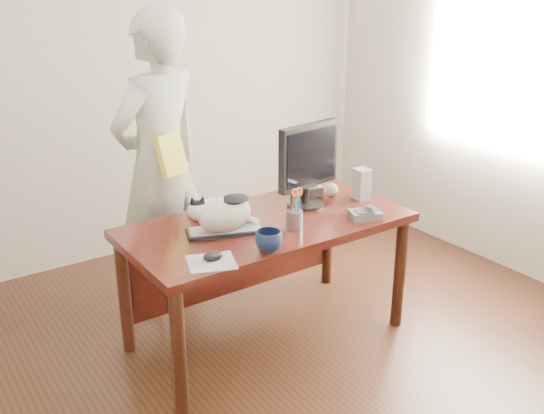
{
  "coord_description": "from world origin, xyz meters",
  "views": [
    {
      "loc": [
        -1.76,
        -2.01,
        2.03
      ],
      "look_at": [
        0.0,
        0.55,
        0.85
      ],
      "focal_mm": 40.0,
      "sensor_mm": 36.0,
      "label": 1
    }
  ],
  "objects_px": {
    "cat": "(222,213)",
    "calculator": "(306,188)",
    "keyboard": "(225,231)",
    "mouse": "(213,256)",
    "baseball": "(332,190)",
    "phone": "(366,214)",
    "person": "(160,165)",
    "pen_cup": "(295,217)",
    "monitor": "(308,161)",
    "book_stack": "(210,209)",
    "coffee_mug": "(269,241)",
    "speaker": "(362,184)",
    "desk": "(259,240)"
  },
  "relations": [
    {
      "from": "calculator",
      "to": "person",
      "type": "height_order",
      "value": "person"
    },
    {
      "from": "phone",
      "to": "person",
      "type": "xyz_separation_m",
      "value": [
        -0.78,
        1.02,
        0.17
      ]
    },
    {
      "from": "cat",
      "to": "person",
      "type": "relative_size",
      "value": 0.21
    },
    {
      "from": "keyboard",
      "to": "mouse",
      "type": "bearing_deg",
      "value": -109.71
    },
    {
      "from": "coffee_mug",
      "to": "person",
      "type": "bearing_deg",
      "value": 94.29
    },
    {
      "from": "desk",
      "to": "keyboard",
      "type": "relative_size",
      "value": 3.69
    },
    {
      "from": "pen_cup",
      "to": "phone",
      "type": "relative_size",
      "value": 1.15
    },
    {
      "from": "desk",
      "to": "cat",
      "type": "bearing_deg",
      "value": -163.22
    },
    {
      "from": "pen_cup",
      "to": "baseball",
      "type": "bearing_deg",
      "value": 29.75
    },
    {
      "from": "monitor",
      "to": "pen_cup",
      "type": "distance_m",
      "value": 0.41
    },
    {
      "from": "keyboard",
      "to": "mouse",
      "type": "relative_size",
      "value": 3.67
    },
    {
      "from": "keyboard",
      "to": "cat",
      "type": "height_order",
      "value": "cat"
    },
    {
      "from": "keyboard",
      "to": "baseball",
      "type": "distance_m",
      "value": 0.85
    },
    {
      "from": "cat",
      "to": "calculator",
      "type": "relative_size",
      "value": 1.57
    },
    {
      "from": "cat",
      "to": "speaker",
      "type": "relative_size",
      "value": 2.05
    },
    {
      "from": "baseball",
      "to": "calculator",
      "type": "height_order",
      "value": "baseball"
    },
    {
      "from": "speaker",
      "to": "desk",
      "type": "bearing_deg",
      "value": 176.31
    },
    {
      "from": "coffee_mug",
      "to": "person",
      "type": "relative_size",
      "value": 0.07
    },
    {
      "from": "cat",
      "to": "book_stack",
      "type": "xyz_separation_m",
      "value": [
        0.07,
        0.27,
        -0.08
      ]
    },
    {
      "from": "coffee_mug",
      "to": "phone",
      "type": "relative_size",
      "value": 0.67
    },
    {
      "from": "cat",
      "to": "keyboard",
      "type": "bearing_deg",
      "value": 8.36
    },
    {
      "from": "coffee_mug",
      "to": "baseball",
      "type": "bearing_deg",
      "value": 29.8
    },
    {
      "from": "cat",
      "to": "book_stack",
      "type": "height_order",
      "value": "cat"
    },
    {
      "from": "keyboard",
      "to": "baseball",
      "type": "xyz_separation_m",
      "value": [
        0.84,
        0.13,
        0.03
      ]
    },
    {
      "from": "pen_cup",
      "to": "phone",
      "type": "xyz_separation_m",
      "value": [
        0.42,
        -0.11,
        -0.04
      ]
    },
    {
      "from": "monitor",
      "to": "phone",
      "type": "bearing_deg",
      "value": -74.37
    },
    {
      "from": "desk",
      "to": "cat",
      "type": "distance_m",
      "value": 0.4
    },
    {
      "from": "mouse",
      "to": "baseball",
      "type": "distance_m",
      "value": 1.13
    },
    {
      "from": "mouse",
      "to": "baseball",
      "type": "bearing_deg",
      "value": 39.19
    },
    {
      "from": "cat",
      "to": "mouse",
      "type": "distance_m",
      "value": 0.35
    },
    {
      "from": "cat",
      "to": "calculator",
      "type": "bearing_deg",
      "value": 40.34
    },
    {
      "from": "pen_cup",
      "to": "book_stack",
      "type": "distance_m",
      "value": 0.52
    },
    {
      "from": "baseball",
      "to": "monitor",
      "type": "bearing_deg",
      "value": -166.32
    },
    {
      "from": "speaker",
      "to": "person",
      "type": "distance_m",
      "value": 1.25
    },
    {
      "from": "cat",
      "to": "baseball",
      "type": "relative_size",
      "value": 4.79
    },
    {
      "from": "monitor",
      "to": "mouse",
      "type": "bearing_deg",
      "value": -167.76
    },
    {
      "from": "pen_cup",
      "to": "coffee_mug",
      "type": "height_order",
      "value": "pen_cup"
    },
    {
      "from": "phone",
      "to": "monitor",
      "type": "bearing_deg",
      "value": 136.99
    },
    {
      "from": "calculator",
      "to": "monitor",
      "type": "bearing_deg",
      "value": -108.49
    },
    {
      "from": "pen_cup",
      "to": "calculator",
      "type": "distance_m",
      "value": 0.59
    },
    {
      "from": "mouse",
      "to": "speaker",
      "type": "relative_size",
      "value": 0.62
    },
    {
      "from": "speaker",
      "to": "mouse",
      "type": "bearing_deg",
      "value": -163.46
    },
    {
      "from": "mouse",
      "to": "monitor",
      "type": "bearing_deg",
      "value": 40.87
    },
    {
      "from": "coffee_mug",
      "to": "book_stack",
      "type": "height_order",
      "value": "coffee_mug"
    },
    {
      "from": "phone",
      "to": "mouse",
      "type": "bearing_deg",
      "value": -158.59
    },
    {
      "from": "keyboard",
      "to": "book_stack",
      "type": "height_order",
      "value": "book_stack"
    },
    {
      "from": "book_stack",
      "to": "pen_cup",
      "type": "bearing_deg",
      "value": -41.3
    },
    {
      "from": "book_stack",
      "to": "cat",
      "type": "bearing_deg",
      "value": -89.13
    },
    {
      "from": "book_stack",
      "to": "baseball",
      "type": "bearing_deg",
      "value": 4.71
    },
    {
      "from": "desk",
      "to": "keyboard",
      "type": "height_order",
      "value": "keyboard"
    }
  ]
}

